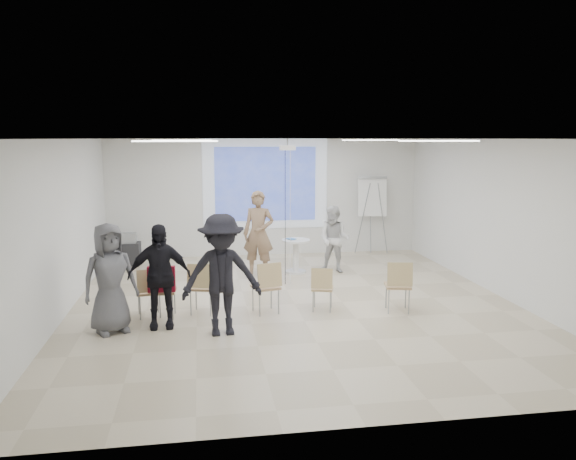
{
  "coord_description": "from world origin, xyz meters",
  "views": [
    {
      "loc": [
        -1.67,
        -9.81,
        3.01
      ],
      "look_at": [
        0.0,
        0.8,
        1.25
      ],
      "focal_mm": 35.0,
      "sensor_mm": 36.0,
      "label": 1
    }
  ],
  "objects": [
    {
      "name": "chair_center",
      "position": [
        -0.57,
        -0.5,
        0.54
      ],
      "size": [
        0.53,
        0.55,
        0.92
      ],
      "rotation": [
        0.0,
        0.0,
        0.25
      ],
      "color": "tan",
      "rests_on": "floor"
    },
    {
      "name": "wall_right",
      "position": [
        4.05,
        0.0,
        1.5
      ],
      "size": [
        0.1,
        9.0,
        3.0
      ],
      "primitive_type": "cube",
      "color": "silver",
      "rests_on": "floor"
    },
    {
      "name": "player_right",
      "position": [
        1.3,
        2.32,
        0.84
      ],
      "size": [
        1.02,
        0.95,
        1.67
      ],
      "primitive_type": "imported",
      "rotation": [
        0.0,
        0.0,
        -0.5
      ],
      "color": "silver",
      "rests_on": "floor"
    },
    {
      "name": "flipchart_easel",
      "position": [
        2.75,
        4.19,
        1.5
      ],
      "size": [
        0.87,
        0.67,
        2.03
      ],
      "rotation": [
        0.0,
        0.0,
        -0.13
      ],
      "color": "gray",
      "rests_on": "floor"
    },
    {
      "name": "audience_left",
      "position": [
        -2.35,
        -0.91,
        0.97
      ],
      "size": [
        1.13,
        0.69,
        1.93
      ],
      "primitive_type": "imported",
      "rotation": [
        0.0,
        0.0,
        0.02
      ],
      "color": "black",
      "rests_on": "floor"
    },
    {
      "name": "fluor_panel_se",
      "position": [
        2.0,
        -1.5,
        2.97
      ],
      "size": [
        1.2,
        0.3,
        0.02
      ],
      "primitive_type": "cube",
      "color": "white",
      "rests_on": "ceiling"
    },
    {
      "name": "ceiling",
      "position": [
        0.0,
        0.0,
        3.05
      ],
      "size": [
        8.0,
        9.0,
        0.1
      ],
      "primitive_type": "cube",
      "color": "white",
      "rests_on": "wall_back"
    },
    {
      "name": "player_left",
      "position": [
        -0.43,
        2.25,
        1.07
      ],
      "size": [
        0.91,
        0.76,
        2.14
      ],
      "primitive_type": "imported",
      "rotation": [
        0.0,
        0.0,
        -0.34
      ],
      "color": "#8F7158",
      "rests_on": "floor"
    },
    {
      "name": "fluor_panel_ne",
      "position": [
        2.0,
        2.0,
        2.97
      ],
      "size": [
        1.2,
        0.3,
        0.02
      ],
      "primitive_type": "cube",
      "color": "white",
      "rests_on": "ceiling"
    },
    {
      "name": "fluor_panel_sw",
      "position": [
        -2.0,
        -1.5,
        2.97
      ],
      "size": [
        1.2,
        0.3,
        0.02
      ],
      "primitive_type": "cube",
      "color": "white",
      "rests_on": "ceiling"
    },
    {
      "name": "wall_left",
      "position": [
        -4.05,
        0.0,
        1.5
      ],
      "size": [
        0.1,
        9.0,
        3.0
      ],
      "primitive_type": "cube",
      "color": "silver",
      "rests_on": "floor"
    },
    {
      "name": "pedestal_table",
      "position": [
        0.43,
        2.38,
        0.44
      ],
      "size": [
        0.84,
        0.84,
        0.79
      ],
      "rotation": [
        0.0,
        0.0,
        0.42
      ],
      "color": "silver",
      "rests_on": "floor"
    },
    {
      "name": "audience_mid",
      "position": [
        -1.38,
        -1.4,
        1.07
      ],
      "size": [
        1.44,
        0.86,
        2.14
      ],
      "primitive_type": "imported",
      "rotation": [
        0.0,
        0.0,
        0.08
      ],
      "color": "black",
      "rests_on": "floor"
    },
    {
      "name": "audience_outer",
      "position": [
        -3.09,
        -1.02,
        0.97
      ],
      "size": [
        1.13,
        0.98,
        1.94
      ],
      "primitive_type": "imported",
      "rotation": [
        0.0,
        0.0,
        0.47
      ],
      "color": "slate",
      "rests_on": "floor"
    },
    {
      "name": "projection_halo",
      "position": [
        0.0,
        4.49,
        1.85
      ],
      "size": [
        3.2,
        0.01,
        2.3
      ],
      "primitive_type": "cube",
      "color": "silver",
      "rests_on": "wall_back"
    },
    {
      "name": "chair_left_mid",
      "position": [
        -2.34,
        -0.48,
        0.54
      ],
      "size": [
        0.45,
        0.49,
        0.92
      ],
      "rotation": [
        0.0,
        0.0,
        -0.06
      ],
      "color": "tan",
      "rests_on": "floor"
    },
    {
      "name": "laptop",
      "position": [
        -1.66,
        -0.24,
        0.49
      ],
      "size": [
        0.39,
        0.32,
        0.03
      ],
      "primitive_type": "imported",
      "rotation": [
        0.0,
        0.0,
        2.88
      ],
      "color": "black",
      "rests_on": "chair_left_inner"
    },
    {
      "name": "projection_image",
      "position": [
        0.0,
        4.47,
        1.85
      ],
      "size": [
        2.6,
        0.01,
        1.9
      ],
      "primitive_type": "cube",
      "color": "#364DB8",
      "rests_on": "wall_back"
    },
    {
      "name": "chair_far_left",
      "position": [
        -2.56,
        -0.39,
        0.51
      ],
      "size": [
        0.47,
        0.5,
        0.86
      ],
      "rotation": [
        0.0,
        0.0,
        0.17
      ],
      "color": "tan",
      "rests_on": "floor"
    },
    {
      "name": "wall_back",
      "position": [
        0.0,
        4.55,
        1.5
      ],
      "size": [
        8.0,
        0.1,
        3.0
      ],
      "primitive_type": "cube",
      "color": "silver",
      "rests_on": "floor"
    },
    {
      "name": "controller_right",
      "position": [
        1.12,
        2.57,
        1.13
      ],
      "size": [
        0.1,
        0.13,
        0.04
      ],
      "primitive_type": "cube",
      "rotation": [
        0.0,
        0.0,
        -0.5
      ],
      "color": "white",
      "rests_on": "player_right"
    },
    {
      "name": "red_jacket",
      "position": [
        -2.33,
        -0.62,
        0.72
      ],
      "size": [
        0.45,
        0.13,
        0.43
      ],
      "primitive_type": "cube",
      "rotation": [
        0.0,
        0.0,
        -0.06
      ],
      "color": "#AC152B",
      "rests_on": "chair_left_mid"
    },
    {
      "name": "av_cart",
      "position": [
        -3.38,
        3.73,
        0.36
      ],
      "size": [
        0.54,
        0.44,
        0.79
      ],
      "rotation": [
        0.0,
        0.0,
        -0.04
      ],
      "color": "black",
      "rests_on": "floor"
    },
    {
      "name": "chair_right_far",
      "position": [
        1.69,
        -0.78,
        0.54
      ],
      "size": [
        0.51,
        0.54,
        0.92
      ],
      "rotation": [
        0.0,
        0.0,
        -0.2
      ],
      "color": "tan",
      "rests_on": "floor"
    },
    {
      "name": "chair_left_inner",
      "position": [
        -1.68,
        -0.34,
        0.54
      ],
      "size": [
        0.53,
        0.55,
        0.91
      ],
      "rotation": [
        0.0,
        0.0,
        -0.26
      ],
      "color": "tan",
      "rests_on": "floor"
    },
    {
      "name": "ceiling_projector",
      "position": [
        0.1,
        1.49,
        2.69
      ],
      "size": [
        0.3,
        0.25,
        3.0
      ],
      "color": "white",
      "rests_on": "ceiling"
    },
    {
      "name": "controller_left",
      "position": [
        -0.25,
        2.5,
        1.41
      ],
      "size": [
        0.08,
        0.14,
        0.04
      ],
      "primitive_type": "cube",
      "rotation": [
        0.0,
        0.0,
        -0.34
      ],
      "color": "white",
      "rests_on": "player_left"
    },
    {
      "name": "fluor_panel_nw",
      "position": [
        -2.0,
        2.0,
        2.97
      ],
      "size": [
        1.2,
        0.3,
        0.02
      ],
      "primitive_type": "cube",
      "color": "white",
      "rests_on": "ceiling"
    },
    {
      "name": "floor",
      "position": [
        0.0,
        0.0,
        -0.05
      ],
      "size": [
        8.0,
        9.0,
        0.1
      ],
      "primitive_type": "cube",
      "color": "beige",
      "rests_on": "ground"
    },
    {
      "name": "chair_right_inner",
      "position": [
        0.4,
        -0.5,
        0.47
      ],
      "size": [
        0.47,
        0.49,
        0.79
      ],
      "rotation": [
        0.0,
        0.0,
        -0.29
      ],
      "color": "tan",
      "rests_on": "floor"
    }
  ]
}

